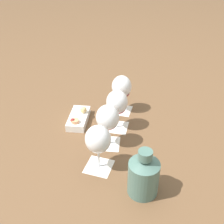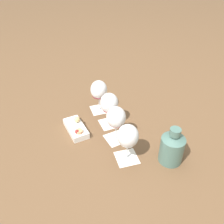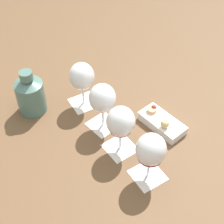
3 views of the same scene
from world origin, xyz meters
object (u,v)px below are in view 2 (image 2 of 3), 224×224
Objects in this scene: wine_glass_3 at (99,91)px; wine_glass_1 at (116,119)px; wine_glass_0 at (128,137)px; ceramic_vase at (172,147)px; snack_dish at (76,128)px; wine_glass_2 at (109,104)px.

wine_glass_1 is at bearing 148.08° from wine_glass_3.
wine_glass_1 is at bearing -31.84° from wine_glass_0.
ceramic_vase is (-0.51, 0.11, -0.05)m from wine_glass_3.
wine_glass_0 is at bearing -178.64° from snack_dish.
wine_glass_1 and wine_glass_2 have the same top height.
wine_glass_1 is at bearing 143.43° from wine_glass_2.
wine_glass_3 is 0.52m from ceramic_vase.
ceramic_vase is 0.49m from snack_dish.
wine_glass_1 is 1.03× the size of ceramic_vase.
wine_glass_0 and wine_glass_3 have the same top height.
wine_glass_3 is at bearing -31.92° from wine_glass_1.
wine_glass_1 is 0.29m from ceramic_vase.
snack_dish is (0.10, 0.16, -0.11)m from wine_glass_2.
wine_glass_1 and wine_glass_3 have the same top height.
ceramic_vase is at bearing 174.19° from wine_glass_2.
wine_glass_1 is 0.97× the size of snack_dish.
wine_glass_3 is 0.25m from snack_dish.
wine_glass_0 reaches higher than ceramic_vase.
wine_glass_3 is at bearing -11.79° from ceramic_vase.
wine_glass_2 and wine_glass_3 have the same top height.
wine_glass_2 is at bearing -36.57° from wine_glass_1.
wine_glass_3 is (0.23, -0.14, 0.00)m from wine_glass_1.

